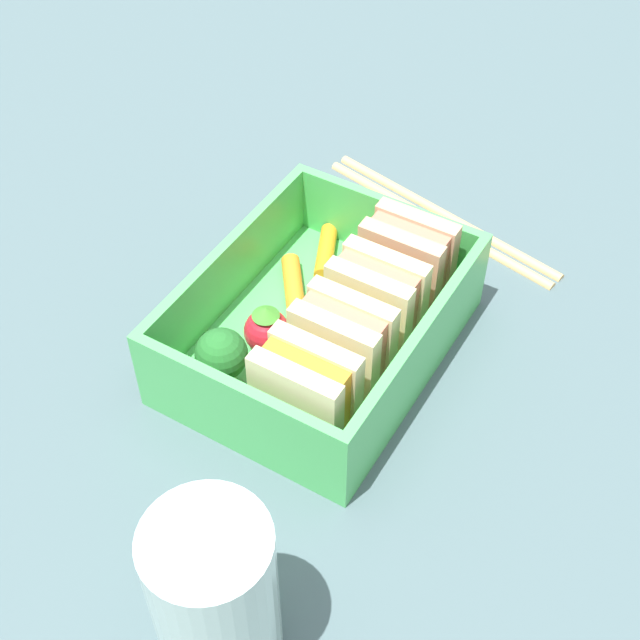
# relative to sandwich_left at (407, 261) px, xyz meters

# --- Properties ---
(ground_plane) EXTENTS (1.20, 1.20, 0.02)m
(ground_plane) POSITION_rel_sandwich_left_xyz_m (0.06, -0.03, -0.05)
(ground_plane) COLOR #455B5F
(bento_tray) EXTENTS (0.17, 0.13, 0.01)m
(bento_tray) POSITION_rel_sandwich_left_xyz_m (0.06, -0.03, -0.03)
(bento_tray) COLOR #4CBB5B
(bento_tray) RESTS_ON ground_plane
(bento_rim) EXTENTS (0.17, 0.13, 0.05)m
(bento_rim) POSITION_rel_sandwich_left_xyz_m (0.06, -0.03, -0.00)
(bento_rim) COLOR #4CBB5B
(bento_rim) RESTS_ON bento_tray
(sandwich_left) EXTENTS (0.03, 0.05, 0.06)m
(sandwich_left) POSITION_rel_sandwich_left_xyz_m (0.00, 0.00, 0.00)
(sandwich_left) COLOR tan
(sandwich_left) RESTS_ON bento_tray
(sandwich_center_left) EXTENTS (0.03, 0.05, 0.06)m
(sandwich_center_left) POSITION_rel_sandwich_left_xyz_m (0.04, 0.00, 0.00)
(sandwich_center_left) COLOR beige
(sandwich_center_left) RESTS_ON bento_tray
(sandwich_center) EXTENTS (0.03, 0.05, 0.06)m
(sandwich_center) POSITION_rel_sandwich_left_xyz_m (0.08, 0.00, 0.00)
(sandwich_center) COLOR beige
(sandwich_center) RESTS_ON bento_tray
(sandwich_center_right) EXTENTS (0.03, 0.05, 0.06)m
(sandwich_center_right) POSITION_rel_sandwich_left_xyz_m (0.12, 0.00, 0.00)
(sandwich_center_right) COLOR beige
(sandwich_center_right) RESTS_ON bento_tray
(carrot_stick_far_left) EXTENTS (0.04, 0.03, 0.01)m
(carrot_stick_far_left) POSITION_rel_sandwich_left_xyz_m (-0.00, -0.06, -0.02)
(carrot_stick_far_left) COLOR orange
(carrot_stick_far_left) RESTS_ON bento_tray
(carrot_stick_left) EXTENTS (0.05, 0.04, 0.01)m
(carrot_stick_left) POSITION_rel_sandwich_left_xyz_m (0.04, -0.06, -0.02)
(carrot_stick_left) COLOR orange
(carrot_stick_left) RESTS_ON bento_tray
(strawberry_far_left) EXTENTS (0.03, 0.03, 0.03)m
(strawberry_far_left) POSITION_rel_sandwich_left_xyz_m (0.08, -0.05, -0.01)
(strawberry_far_left) COLOR red
(strawberry_far_left) RESTS_ON bento_tray
(broccoli_floret) EXTENTS (0.03, 0.03, 0.04)m
(broccoli_floret) POSITION_rel_sandwich_left_xyz_m (0.11, -0.06, -0.01)
(broccoli_floret) COLOR #81C16C
(broccoli_floret) RESTS_ON bento_tray
(chopstick_pair) EXTENTS (0.06, 0.19, 0.01)m
(chopstick_pair) POSITION_rel_sandwich_left_xyz_m (-0.09, -0.02, -0.04)
(chopstick_pair) COLOR tan
(chopstick_pair) RESTS_ON ground_plane
(drinking_glass) EXTENTS (0.05, 0.05, 0.10)m
(drinking_glass) POSITION_rel_sandwich_left_xyz_m (0.24, 0.03, 0.01)
(drinking_glass) COLOR silver
(drinking_glass) RESTS_ON ground_plane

